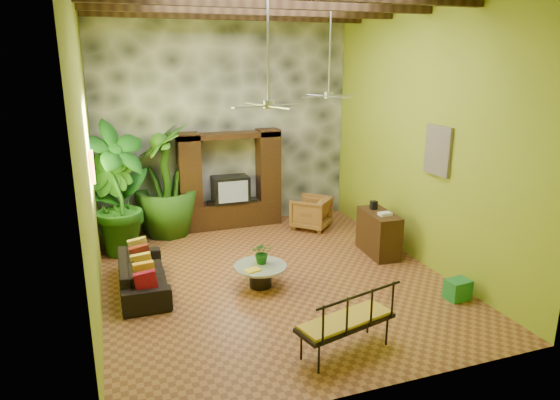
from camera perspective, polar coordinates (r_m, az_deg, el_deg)
name	(u,v)px	position (r m, az deg, el deg)	size (l,w,h in m)	color
ground	(273,277)	(9.35, -0.81, -8.81)	(7.00, 7.00, 0.00)	brown
back_wall	(225,120)	(11.95, -6.33, 9.03)	(6.00, 0.02, 5.00)	#95A525
left_wall	(86,154)	(8.18, -21.29, 4.89)	(0.02, 7.00, 5.00)	#95A525
right_wall	(421,135)	(9.97, 15.81, 7.18)	(0.02, 7.00, 5.00)	#95A525
stone_accent_wall	(225,121)	(11.89, -6.26, 9.00)	(5.98, 0.10, 4.98)	#35383C
ceiling_beams	(272,1)	(8.54, -0.94, 21.75)	(5.95, 5.36, 0.22)	#352211
entertainment_center	(230,187)	(11.88, -5.70, 1.48)	(2.40, 0.55, 2.30)	black
ceiling_fan_front	(268,92)	(8.07, -1.35, 12.29)	(1.28, 1.28, 1.86)	#A2A2A6
ceiling_fan_back	(329,85)	(10.22, 5.63, 12.98)	(1.28, 1.28, 1.86)	#A2A2A6
wall_art_mask	(92,167)	(9.23, -20.68, 3.57)	(0.06, 0.32, 0.55)	gold
wall_art_painting	(438,151)	(9.50, 17.59, 5.41)	(0.06, 0.70, 0.90)	teal
sofa	(143,274)	(9.08, -15.41, -8.19)	(1.99, 0.78, 0.58)	black
wicker_armchair	(311,212)	(11.87, 3.58, -1.43)	(0.81, 0.83, 0.76)	olive
tall_plant_a	(119,186)	(10.87, -17.96, 1.53)	(1.43, 0.97, 2.71)	#185D19
tall_plant_b	(114,204)	(10.68, -18.44, -0.42)	(1.16, 0.94, 2.12)	#205A17
tall_plant_c	(165,180)	(11.49, -12.96, 2.21)	(1.42, 1.42, 2.54)	#275716
coffee_table	(260,273)	(8.91, -2.26, -8.32)	(0.93, 0.93, 0.40)	black
centerpiece_plant	(262,253)	(8.86, -2.04, -6.03)	(0.36, 0.31, 0.40)	#1A5B18
yellow_tray	(253,270)	(8.63, -3.12, -8.01)	(0.26, 0.18, 0.03)	yellow
iron_bench	(349,319)	(6.93, 7.84, -13.34)	(1.50, 0.86, 0.57)	black
side_console	(379,233)	(10.46, 11.20, -3.75)	(0.50, 1.12, 0.89)	#361F11
green_bin	(458,290)	(9.01, 19.65, -9.61)	(0.39, 0.29, 0.34)	#1B681E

